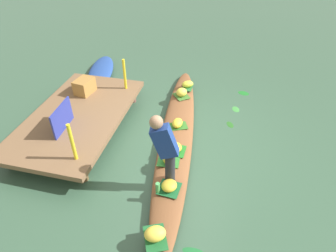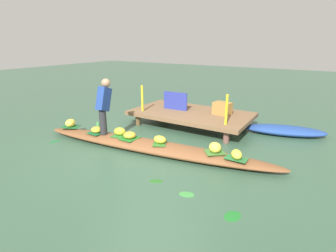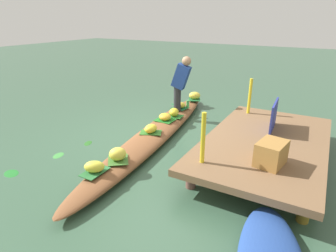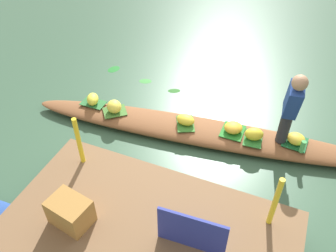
{
  "view_description": "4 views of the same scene",
  "coord_description": "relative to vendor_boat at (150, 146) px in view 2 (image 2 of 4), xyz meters",
  "views": [
    {
      "loc": [
        -4.42,
        -0.9,
        3.83
      ],
      "look_at": [
        -0.01,
        0.17,
        0.37
      ],
      "focal_mm": 31.79,
      "sensor_mm": 36.0,
      "label": 1
    },
    {
      "loc": [
        3.04,
        -4.21,
        2.24
      ],
      "look_at": [
        0.27,
        0.3,
        0.52
      ],
      "focal_mm": 28.06,
      "sensor_mm": 36.0,
      "label": 2
    },
    {
      "loc": [
        4.33,
        2.72,
        2.24
      ],
      "look_at": [
        0.17,
        0.37,
        0.39
      ],
      "focal_mm": 30.34,
      "sensor_mm": 36.0,
      "label": 3
    },
    {
      "loc": [
        -1.09,
        3.91,
        3.71
      ],
      "look_at": [
        0.37,
        0.41,
        0.42
      ],
      "focal_mm": 37.25,
      "sensor_mm": 36.0,
      "label": 4
    }
  ],
  "objects": [
    {
      "name": "canal_water",
      "position": [
        0.0,
        0.0,
        -0.11
      ],
      "size": [
        40.0,
        40.0,
        0.0
      ],
      "primitive_type": "plane",
      "color": "#365841",
      "rests_on": "ground"
    },
    {
      "name": "dock_platform",
      "position": [
        -0.07,
        2.04,
        0.23
      ],
      "size": [
        3.2,
        1.8,
        0.39
      ],
      "color": "brown",
      "rests_on": "ground"
    },
    {
      "name": "vendor_boat",
      "position": [
        0.0,
        0.0,
        0.0
      ],
      "size": [
        5.54,
        1.32,
        0.21
      ],
      "primitive_type": "ellipsoid",
      "rotation": [
        0.0,
        0.0,
        0.13
      ],
      "color": "brown",
      "rests_on": "ground"
    },
    {
      "name": "moored_boat",
      "position": [
        2.26,
        2.61,
        0.01
      ],
      "size": [
        2.04,
        1.09,
        0.23
      ],
      "primitive_type": "ellipsoid",
      "rotation": [
        0.0,
        0.0,
        0.25
      ],
      "color": "#24448F",
      "rests_on": "ground"
    },
    {
      "name": "leaf_mat_0",
      "position": [
        1.38,
        0.19,
        0.11
      ],
      "size": [
        0.47,
        0.46,
        0.01
      ],
      "primitive_type": "cube",
      "rotation": [
        0.0,
        0.0,
        0.69
      ],
      "color": "#3F712C",
      "rests_on": "vendor_boat"
    },
    {
      "name": "banana_bunch_0",
      "position": [
        1.38,
        0.19,
        0.21
      ],
      "size": [
        0.34,
        0.34,
        0.2
      ],
      "primitive_type": "ellipsoid",
      "rotation": [
        0.0,
        0.0,
        2.35
      ],
      "color": "yellow",
      "rests_on": "vendor_boat"
    },
    {
      "name": "leaf_mat_1",
      "position": [
        -0.49,
        -0.07,
        0.11
      ],
      "size": [
        0.33,
        0.38,
        0.01
      ],
      "primitive_type": "cube",
      "rotation": [
        0.0,
        0.0,
        1.56
      ],
      "color": "#217324",
      "rests_on": "vendor_boat"
    },
    {
      "name": "banana_bunch_1",
      "position": [
        -0.49,
        -0.07,
        0.18
      ],
      "size": [
        0.35,
        0.34,
        0.15
      ],
      "primitive_type": "ellipsoid",
      "rotation": [
        0.0,
        0.0,
        0.42
      ],
      "color": "gold",
      "rests_on": "vendor_boat"
    },
    {
      "name": "leaf_mat_2",
      "position": [
        -1.39,
        -0.18,
        0.11
      ],
      "size": [
        0.36,
        0.36,
        0.01
      ],
      "primitive_type": "cube",
      "rotation": [
        0.0,
        0.0,
        1.5
      ],
      "color": "#1A6031",
      "rests_on": "vendor_boat"
    },
    {
      "name": "banana_bunch_2",
      "position": [
        -1.39,
        -0.18,
        0.18
      ],
      "size": [
        0.33,
        0.31,
        0.14
      ],
      "primitive_type": "ellipsoid",
      "rotation": [
        0.0,
        0.0,
        4.36
      ],
      "color": "gold",
      "rests_on": "vendor_boat"
    },
    {
      "name": "leaf_mat_3",
      "position": [
        -0.81,
        -0.03,
        0.11
      ],
      "size": [
        0.29,
        0.4,
        0.01
      ],
      "primitive_type": "cube",
      "rotation": [
        0.0,
        0.0,
        1.66
      ],
      "color": "#2B752D",
      "rests_on": "vendor_boat"
    },
    {
      "name": "banana_bunch_3",
      "position": [
        -0.81,
        -0.03,
        0.2
      ],
      "size": [
        0.32,
        0.28,
        0.18
      ],
      "primitive_type": "ellipsoid",
      "rotation": [
        0.0,
        0.0,
        0.34
      ],
      "color": "gold",
      "rests_on": "vendor_boat"
    },
    {
      "name": "leaf_mat_4",
      "position": [
        -2.26,
        -0.2,
        0.11
      ],
      "size": [
        0.5,
        0.44,
        0.01
      ],
      "primitive_type": "cube",
      "rotation": [
        0.0,
        0.0,
        0.43
      ],
      "color": "#1E632F",
      "rests_on": "vendor_boat"
    },
    {
      "name": "banana_bunch_4",
      "position": [
        -2.26,
        -0.2,
        0.2
      ],
      "size": [
        0.33,
        0.36,
        0.19
      ],
      "primitive_type": "ellipsoid",
      "rotation": [
        0.0,
        0.0,
        5.16
      ],
      "color": "yellow",
      "rests_on": "vendor_boat"
    },
    {
      "name": "leaf_mat_5",
      "position": [
        0.23,
        0.04,
        0.11
      ],
      "size": [
        0.4,
        0.47,
        0.01
      ],
      "primitive_type": "cube",
      "rotation": [
        0.0,
        0.0,
        2.0
      ],
      "color": "#326E27",
      "rests_on": "vendor_boat"
    },
    {
      "name": "banana_bunch_5",
      "position": [
        0.23,
        0.04,
        0.19
      ],
      "size": [
        0.29,
        0.22,
        0.16
      ],
      "primitive_type": "ellipsoid",
      "rotation": [
        0.0,
        0.0,
        6.23
      ],
      "color": "yellow",
      "rests_on": "vendor_boat"
    },
    {
      "name": "leaf_mat_6",
      "position": [
        1.82,
        0.13,
        0.11
      ],
      "size": [
        0.4,
        0.24,
        0.01
      ],
      "primitive_type": "cube",
      "rotation": [
        0.0,
        0.0,
        0.0
      ],
      "color": "#2A6C35",
      "rests_on": "vendor_boat"
    },
    {
      "name": "banana_bunch_6",
      "position": [
        1.82,
        0.13,
        0.19
      ],
      "size": [
        0.3,
        0.34,
        0.16
      ],
      "primitive_type": "ellipsoid",
      "rotation": [
        0.0,
        0.0,
        2.09
      ],
      "color": "yellow",
      "rests_on": "vendor_boat"
    },
    {
      "name": "vendor_person",
      "position": [
        -1.2,
        -0.07,
        0.81
      ],
      "size": [
        0.23,
        0.45,
        1.24
      ],
      "color": "#28282D",
      "rests_on": "vendor_boat"
    },
    {
      "name": "water_bottle",
      "position": [
        -1.49,
        -0.03,
        0.2
      ],
      "size": [
        0.07,
        0.07,
        0.19
      ],
      "primitive_type": "cylinder",
      "color": "#4DB25A",
      "rests_on": "vendor_boat"
    },
    {
      "name": "market_banner",
      "position": [
        -0.57,
        2.04,
        0.53
      ],
      "size": [
        0.72,
        0.07,
        0.5
      ],
      "primitive_type": "cube",
      "rotation": [
        0.0,
        0.0,
        0.06
      ],
      "color": "navy",
      "rests_on": "dock_platform"
    },
    {
      "name": "railing_post_west",
      "position": [
        -1.27,
        1.44,
        0.64
      ],
      "size": [
        0.06,
        0.06,
        0.71
      ],
      "primitive_type": "cylinder",
      "color": "yellow",
      "rests_on": "dock_platform"
    },
    {
      "name": "railing_post_east",
      "position": [
        1.13,
        1.44,
        0.64
      ],
      "size": [
        0.06,
        0.06,
        0.71
      ],
      "primitive_type": "cylinder",
      "color": "yellow",
      "rests_on": "dock_platform"
    },
    {
      "name": "produce_crate",
      "position": [
        0.74,
        2.26,
        0.45
      ],
      "size": [
        0.49,
        0.39,
        0.32
      ],
      "primitive_type": "cube",
      "rotation": [
        0.0,
        0.0,
        -0.17
      ],
      "color": "#A57438",
      "rests_on": "dock_platform"
    },
    {
      "name": "drifting_plant_0",
      "position": [
        -2.21,
        -0.72,
        -0.1
      ],
      "size": [
        0.12,
        0.31,
        0.01
      ],
      "primitive_type": "ellipsoid",
      "rotation": [
        0.0,
        0.0,
        1.59
      ],
      "color": "#1E6B32",
      "rests_on": "ground"
    },
    {
      "name": "drifting_plant_1",
      "position": [
        1.45,
        -1.08,
        -0.1
      ],
      "size": [
        0.28,
        0.23,
        0.01
      ],
      "primitive_type": "ellipsoid",
      "rotation": [
        0.0,
        0.0,
        0.33
      ],
      "color": "#3C8E3D",
      "rests_on": "ground"
    },
    {
      "name": "drifting_plant_2",
      "position": [
        2.22,
        -1.22,
        -0.1
      ],
      "size": [
        0.26,
        0.32,
        0.01
      ],
      "primitive_type": "ellipsoid",
      "rotation": [
        0.0,
        0.0,
        1.29
      ],
      "color": "#1E7227",
      "rests_on": "ground"
    },
    {
      "name": "drifting_plant_3",
      "position": [
        0.83,
        -0.99,
        -0.1
      ],
      "size": [
        0.26,
        0.22,
        0.01
      ],
      "primitive_type": "ellipsoid",
      "rotation": [
        0.0,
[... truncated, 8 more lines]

